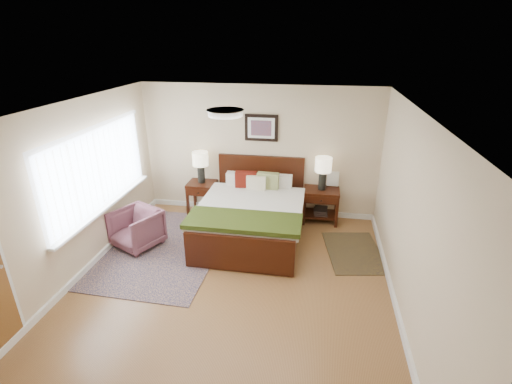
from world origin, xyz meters
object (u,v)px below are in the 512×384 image
Objects in this scene: nightstand_left at (202,189)px; nightstand_right at (321,202)px; rug_persian at (163,248)px; lamp_right at (323,168)px; lamp_left at (200,162)px; armchair at (137,229)px; bed at (252,209)px.

nightstand_right is (2.32, 0.01, -0.11)m from nightstand_left.
nightstand_left is at bearing -179.83° from nightstand_right.
nightstand_right reaches higher than rug_persian.
lamp_right is (0.00, 0.01, 0.67)m from nightstand_right.
lamp_left reaches higher than nightstand_left.
lamp_right reaches higher than armchair.
lamp_right is 0.86× the size of armchair.
nightstand_right reaches higher than armchair.
bed is at bearing 25.95° from rug_persian.
nightstand_right is 2.41m from lamp_left.
armchair reaches higher than nightstand_left.
nightstand_left is 0.90× the size of armchair.
armchair is at bearing -154.42° from lamp_right.
lamp_right is 0.23× the size of rug_persian.
lamp_left is (-1.15, 0.83, 0.52)m from bed.
rug_persian is (-0.25, -1.47, -1.05)m from lamp_left.
rug_persian is (-2.57, -1.47, -1.06)m from lamp_right.
nightstand_left is 0.24× the size of rug_persian.
lamp_right is at bearing 90.00° from nightstand_right.
rug_persian is at bearing -150.17° from lamp_right.
lamp_left is 1.76m from armchair.
nightstand_left is 1.56m from rug_persian.
bed is at bearing 44.04° from armchair.
armchair is (-0.70, -1.42, -0.19)m from nightstand_left.
bed is 1.51m from lamp_left.
lamp_left is at bearing 179.63° from nightstand_right.
bed is at bearing -36.00° from lamp_left.
armchair is at bearing -116.07° from nightstand_left.
lamp_right is at bearing 31.07° from rug_persian.
bed is 3.54× the size of lamp_right.
lamp_right is at bearing 0.53° from nightstand_left.
rug_persian is at bearing -150.42° from nightstand_right.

